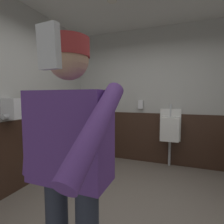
{
  "coord_description": "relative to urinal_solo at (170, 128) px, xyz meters",
  "views": [
    {
      "loc": [
        0.53,
        -1.82,
        1.38
      ],
      "look_at": [
        -0.04,
        -0.35,
        1.25
      ],
      "focal_mm": 28.45,
      "sensor_mm": 36.0,
      "label": 1
    }
  ],
  "objects": [
    {
      "name": "ground_plane",
      "position": [
        -0.36,
        -1.76,
        -0.8
      ],
      "size": [
        4.02,
        4.45,
        0.04
      ],
      "primitive_type": "cube",
      "color": "slate"
    },
    {
      "name": "wall_back",
      "position": [
        -0.36,
        0.22,
        0.62
      ],
      "size": [
        4.02,
        0.12,
        2.79
      ],
      "primitive_type": "cube",
      "color": "#B2B2AD",
      "rests_on": "ground_plane"
    },
    {
      "name": "wall_left",
      "position": [
        -2.13,
        -1.76,
        0.62
      ],
      "size": [
        0.12,
        4.45,
        2.79
      ],
      "primitive_type": "cube",
      "color": "#B2B2AD",
      "rests_on": "ground_plane"
    },
    {
      "name": "wainscot_band_back",
      "position": [
        -0.36,
        0.14,
        -0.25
      ],
      "size": [
        3.42,
        0.03,
        1.05
      ],
      "primitive_type": "cube",
      "color": "#382319",
      "rests_on": "ground_plane"
    },
    {
      "name": "wainscot_band_left",
      "position": [
        -2.05,
        -1.76,
        -0.25
      ],
      "size": [
        0.03,
        3.85,
        1.05
      ],
      "primitive_type": "cube",
      "color": "#382319",
      "rests_on": "ground_plane"
    },
    {
      "name": "downlight_far",
      "position": [
        -0.79,
        -1.09,
        1.99
      ],
      "size": [
        0.14,
        0.14,
        0.03
      ],
      "primitive_type": "cylinder",
      "color": "white"
    },
    {
      "name": "urinal_solo",
      "position": [
        0.0,
        0.0,
        0.0
      ],
      "size": [
        0.4,
        0.34,
        1.24
      ],
      "color": "white",
      "rests_on": "ground_plane"
    },
    {
      "name": "person",
      "position": [
        -0.44,
        -2.72,
        0.25
      ],
      "size": [
        0.7,
        0.6,
        1.72
      ],
      "color": "#2D3342",
      "rests_on": "ground_plane"
    },
    {
      "name": "cell_phone",
      "position": [
        -0.14,
        -3.22,
        0.73
      ],
      "size": [
        0.06,
        0.03,
        0.11
      ],
      "primitive_type": "cube",
      "rotation": [
        0.05,
        0.0,
        -0.07
      ],
      "color": "silver"
    },
    {
      "name": "hand_dryer",
      "position": [
        -1.95,
        -1.84,
        0.45
      ],
      "size": [
        0.24,
        0.23,
        0.28
      ],
      "color": "silver"
    },
    {
      "name": "soap_dispenser",
      "position": [
        -0.6,
        0.12,
        0.45
      ],
      "size": [
        0.1,
        0.07,
        0.18
      ],
      "primitive_type": "cube",
      "color": "silver"
    }
  ]
}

